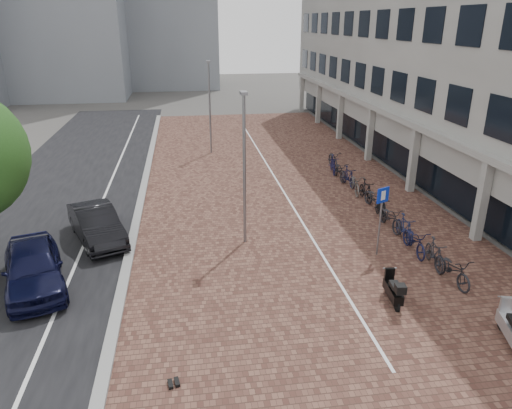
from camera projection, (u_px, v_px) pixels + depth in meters
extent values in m
plane|color=#474442|center=(285.00, 314.00, 14.51)|extent=(140.00, 140.00, 0.00)
cube|color=brown|center=(276.00, 185.00, 25.84)|extent=(14.50, 42.00, 0.04)
cube|color=black|center=(66.00, 196.00, 24.31)|extent=(8.00, 50.00, 0.03)
cube|color=gray|center=(143.00, 191.00, 24.83)|extent=(0.35, 42.00, 0.14)
cube|color=white|center=(106.00, 193.00, 24.58)|extent=(0.12, 44.00, 0.00)
cube|color=white|center=(279.00, 185.00, 25.86)|extent=(0.10, 30.00, 0.00)
cube|color=#9B9B96|center=(448.00, 19.00, 27.98)|extent=(8.00, 40.00, 13.00)
cube|color=black|center=(382.00, 134.00, 29.97)|extent=(0.15, 38.00, 3.20)
cube|color=#9B9B96|center=(382.00, 106.00, 29.31)|extent=(1.60, 38.00, 0.30)
cube|color=#9B9B96|center=(482.00, 201.00, 18.81)|extent=(0.35, 0.35, 3.40)
cube|color=#9B9B96|center=(413.00, 160.00, 24.33)|extent=(0.35, 0.35, 3.40)
cube|color=#9B9B96|center=(370.00, 134.00, 29.86)|extent=(0.35, 0.35, 3.40)
cube|color=#9B9B96|center=(340.00, 117.00, 35.39)|extent=(0.35, 0.35, 3.40)
cube|color=#9B9B96|center=(318.00, 104.00, 40.92)|extent=(0.35, 0.35, 3.40)
cube|color=#9B9B96|center=(302.00, 94.00, 46.44)|extent=(0.35, 0.35, 3.40)
imported|color=black|center=(33.00, 267.00, 15.69)|extent=(3.08, 4.84, 1.53)
imported|color=black|center=(96.00, 224.00, 19.15)|extent=(3.01, 4.53, 1.41)
cylinder|color=slate|center=(380.00, 225.00, 17.70)|extent=(0.07, 0.07, 2.52)
cube|color=#0E2BB7|center=(383.00, 195.00, 17.24)|extent=(0.54, 0.28, 0.57)
cylinder|color=slate|center=(244.00, 172.00, 18.15)|extent=(0.12, 0.12, 5.96)
cylinder|color=gray|center=(210.00, 109.00, 31.08)|extent=(0.12, 0.12, 5.97)
imported|color=black|center=(452.00, 269.00, 16.08)|extent=(0.86, 2.02, 1.04)
imported|color=#222227|center=(435.00, 254.00, 17.13)|extent=(0.74, 1.80, 1.05)
imported|color=#131535|center=(414.00, 240.00, 18.17)|extent=(0.77, 2.00, 1.04)
imported|color=#161D3D|center=(405.00, 228.00, 19.24)|extent=(0.57, 1.77, 1.05)
imported|color=black|center=(390.00, 217.00, 20.29)|extent=(0.77, 2.00, 1.04)
imported|color=black|center=(381.00, 208.00, 21.35)|extent=(0.72, 1.80, 1.05)
imported|color=#222227|center=(375.00, 199.00, 22.44)|extent=(0.93, 2.04, 1.04)
imported|color=black|center=(366.00, 190.00, 23.49)|extent=(0.51, 1.75, 1.05)
imported|color=#524F4B|center=(355.00, 183.00, 24.53)|extent=(0.94, 2.04, 1.04)
imported|color=black|center=(348.00, 176.00, 25.60)|extent=(0.64, 1.78, 1.05)
imported|color=black|center=(339.00, 171.00, 26.64)|extent=(0.75, 1.99, 1.04)
imported|color=#161438|center=(333.00, 165.00, 27.69)|extent=(0.77, 1.80, 1.05)
imported|color=black|center=(333.00, 159.00, 28.81)|extent=(0.80, 2.01, 1.04)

